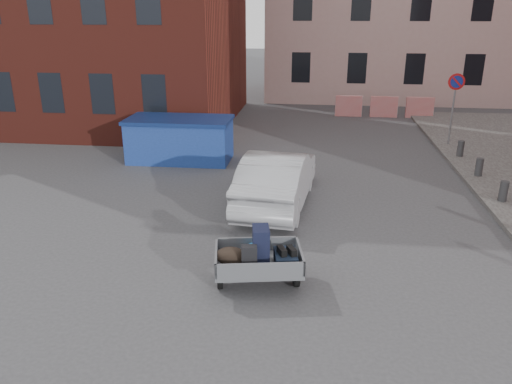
# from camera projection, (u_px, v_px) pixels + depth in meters

# --- Properties ---
(ground) EXTENTS (120.00, 120.00, 0.00)m
(ground) POSITION_uv_depth(u_px,v_px,m) (267.00, 249.00, 10.96)
(ground) COLOR #38383A
(ground) RESTS_ON ground
(no_parking_sign) EXTENTS (0.60, 0.09, 2.65)m
(no_parking_sign) POSITION_uv_depth(u_px,v_px,m) (455.00, 94.00, 18.42)
(no_parking_sign) COLOR gray
(no_parking_sign) RESTS_ON sidewalk
(bollards) EXTENTS (0.22, 9.02, 0.55)m
(bollards) POSITION_uv_depth(u_px,v_px,m) (504.00, 191.00, 13.30)
(bollards) COLOR #3A3A3D
(bollards) RESTS_ON sidewalk
(barriers) EXTENTS (4.70, 0.18, 1.00)m
(barriers) POSITION_uv_depth(u_px,v_px,m) (384.00, 107.00, 24.29)
(barriers) COLOR red
(barriers) RESTS_ON ground
(trailer) EXTENTS (1.77, 1.92, 1.20)m
(trailer) POSITION_uv_depth(u_px,v_px,m) (258.00, 258.00, 9.27)
(trailer) COLOR black
(trailer) RESTS_ON ground
(dumpster) EXTENTS (3.56, 1.85, 1.49)m
(dumpster) POSITION_uv_depth(u_px,v_px,m) (180.00, 139.00, 17.18)
(dumpster) COLOR navy
(dumpster) RESTS_ON ground
(silver_car) EXTENTS (1.99, 4.62, 1.48)m
(silver_car) POSITION_uv_depth(u_px,v_px,m) (277.00, 178.00, 13.24)
(silver_car) COLOR #9B9DA2
(silver_car) RESTS_ON ground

